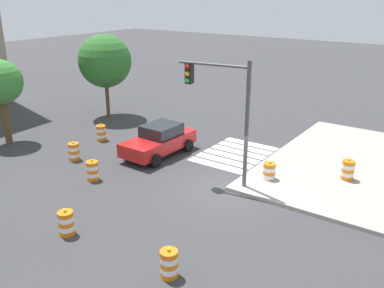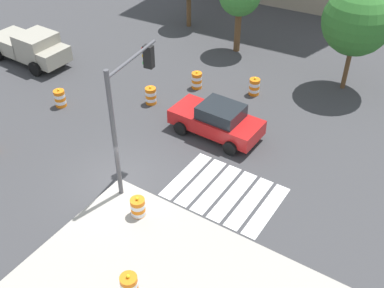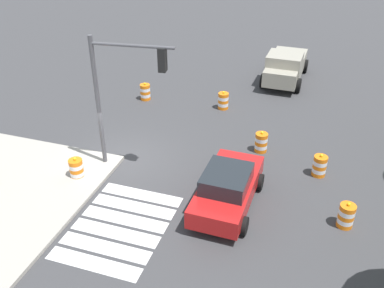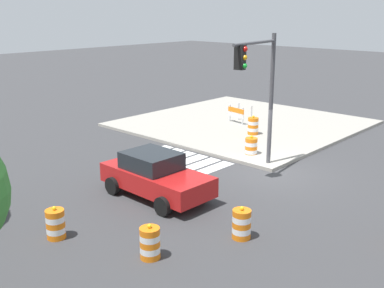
% 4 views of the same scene
% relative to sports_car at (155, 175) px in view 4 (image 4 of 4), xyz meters
% --- Properties ---
extents(ground_plane, '(120.00, 120.00, 0.00)m').
position_rel_sports_car_xyz_m(ground_plane, '(-1.68, -5.08, -0.81)').
color(ground_plane, '#38383A').
extents(sidewalk_corner, '(12.00, 12.00, 0.15)m').
position_rel_sports_car_xyz_m(sidewalk_corner, '(4.32, -11.08, -0.74)').
color(sidewalk_corner, '#9E998E').
rests_on(sidewalk_corner, ground).
extents(crosswalk_stripes, '(4.35, 3.20, 0.02)m').
position_rel_sports_car_xyz_m(crosswalk_stripes, '(2.32, -3.28, -0.80)').
color(crosswalk_stripes, silver).
rests_on(crosswalk_stripes, ground).
extents(sports_car, '(4.33, 2.20, 1.63)m').
position_rel_sports_car_xyz_m(sports_car, '(0.00, 0.00, 0.00)').
color(sports_car, red).
rests_on(sports_car, ground).
extents(traffic_barrel_near_corner, '(0.56, 0.56, 1.02)m').
position_rel_sports_car_xyz_m(traffic_barrel_near_corner, '(-0.19, 4.23, -0.36)').
color(traffic_barrel_near_corner, orange).
rests_on(traffic_barrel_near_corner, ground).
extents(traffic_barrel_median_near, '(0.56, 0.56, 1.02)m').
position_rel_sports_car_xyz_m(traffic_barrel_median_near, '(0.25, -6.24, -0.36)').
color(traffic_barrel_median_near, orange).
rests_on(traffic_barrel_median_near, ground).
extents(traffic_barrel_far_curb, '(0.56, 0.56, 1.02)m').
position_rel_sports_car_xyz_m(traffic_barrel_far_curb, '(-3.12, 3.13, -0.36)').
color(traffic_barrel_far_curb, orange).
rests_on(traffic_barrel_far_curb, ground).
extents(traffic_barrel_lane_center, '(0.56, 0.56, 1.02)m').
position_rel_sports_car_xyz_m(traffic_barrel_lane_center, '(-4.25, 0.50, -0.36)').
color(traffic_barrel_lane_center, orange).
rests_on(traffic_barrel_lane_center, ground).
extents(traffic_barrel_on_sidewalk, '(0.56, 0.56, 1.02)m').
position_rel_sports_car_xyz_m(traffic_barrel_on_sidewalk, '(2.25, -9.19, -0.21)').
color(traffic_barrel_on_sidewalk, orange).
rests_on(traffic_barrel_on_sidewalk, sidewalk_corner).
extents(construction_barricade, '(1.35, 0.97, 1.00)m').
position_rel_sports_car_xyz_m(construction_barricade, '(4.47, -10.79, -0.09)').
color(construction_barricade, silver).
rests_on(construction_barricade, sidewalk_corner).
extents(traffic_light_pole, '(0.72, 3.27, 5.50)m').
position_rel_sports_car_xyz_m(traffic_light_pole, '(-1.23, -4.55, 3.10)').
color(traffic_light_pole, '#4C4C51').
rests_on(traffic_light_pole, sidewalk_corner).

